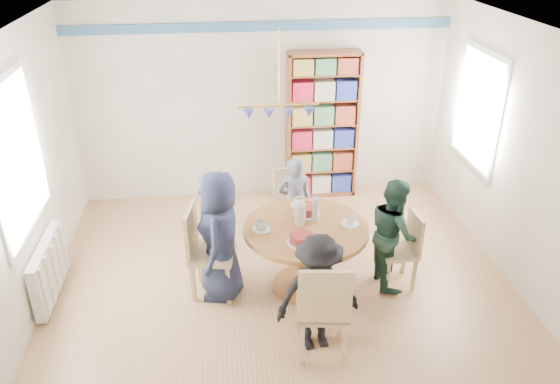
{
  "coord_description": "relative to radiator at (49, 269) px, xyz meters",
  "views": [
    {
      "loc": [
        -0.59,
        -4.6,
        3.63
      ],
      "look_at": [
        0.0,
        0.4,
        1.05
      ],
      "focal_mm": 35.0,
      "sensor_mm": 36.0,
      "label": 1
    }
  ],
  "objects": [
    {
      "name": "ground",
      "position": [
        2.42,
        -0.3,
        -0.35
      ],
      "size": [
        5.0,
        5.0,
        0.0
      ],
      "primitive_type": "plane",
      "color": "tan"
    },
    {
      "name": "room_shell",
      "position": [
        2.16,
        0.57,
        1.3
      ],
      "size": [
        5.0,
        5.0,
        5.0
      ],
      "color": "white",
      "rests_on": "ground"
    },
    {
      "name": "radiator",
      "position": [
        0.0,
        0.0,
        0.0
      ],
      "size": [
        0.12,
        1.0,
        0.6
      ],
      "color": "silver",
      "rests_on": "ground"
    },
    {
      "name": "dining_table",
      "position": [
        2.66,
        -0.13,
        0.21
      ],
      "size": [
        1.3,
        1.3,
        0.75
      ],
      "color": "brown",
      "rests_on": "ground"
    },
    {
      "name": "chair_left",
      "position": [
        1.6,
        -0.1,
        0.21
      ],
      "size": [
        0.52,
        0.52,
        1.01
      ],
      "color": "tan",
      "rests_on": "ground"
    },
    {
      "name": "chair_right",
      "position": [
        3.73,
        -0.16,
        0.11
      ],
      "size": [
        0.39,
        0.39,
        0.84
      ],
      "color": "tan",
      "rests_on": "ground"
    },
    {
      "name": "chair_far",
      "position": [
        2.65,
        0.92,
        0.14
      ],
      "size": [
        0.44,
        0.44,
        0.9
      ],
      "color": "tan",
      "rests_on": "ground"
    },
    {
      "name": "chair_near",
      "position": [
        2.65,
        -1.2,
        0.22
      ],
      "size": [
        0.51,
        0.51,
        1.03
      ],
      "color": "tan",
      "rests_on": "ground"
    },
    {
      "name": "person_left",
      "position": [
        1.77,
        -0.14,
        0.36
      ],
      "size": [
        0.56,
        0.76,
        1.41
      ],
      "primitive_type": "imported",
      "rotation": [
        0.0,
        0.0,
        -1.74
      ],
      "color": "#1B223D",
      "rests_on": "ground"
    },
    {
      "name": "person_right",
      "position": [
        3.59,
        -0.14,
        0.27
      ],
      "size": [
        0.48,
        0.61,
        1.23
      ],
      "primitive_type": "imported",
      "rotation": [
        0.0,
        0.0,
        1.59
      ],
      "color": "#1B362B",
      "rests_on": "ground"
    },
    {
      "name": "person_far",
      "position": [
        2.66,
        0.74,
        0.22
      ],
      "size": [
        0.44,
        0.31,
        1.15
      ],
      "primitive_type": "imported",
      "rotation": [
        0.0,
        0.0,
        3.22
      ],
      "color": "gray",
      "rests_on": "ground"
    },
    {
      "name": "person_near",
      "position": [
        2.62,
        -1.04,
        0.24
      ],
      "size": [
        0.81,
        0.53,
        1.19
      ],
      "primitive_type": "imported",
      "rotation": [
        0.0,
        0.0,
        0.12
      ],
      "color": "black",
      "rests_on": "ground"
    },
    {
      "name": "bookshelf",
      "position": [
        3.22,
        2.04,
        0.66
      ],
      "size": [
        0.97,
        0.29,
        2.04
      ],
      "color": "brown",
      "rests_on": "ground"
    },
    {
      "name": "tableware",
      "position": [
        2.64,
        -0.11,
        0.46
      ],
      "size": [
        1.12,
        1.12,
        0.29
      ],
      "color": "white",
      "rests_on": "dining_table"
    }
  ]
}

